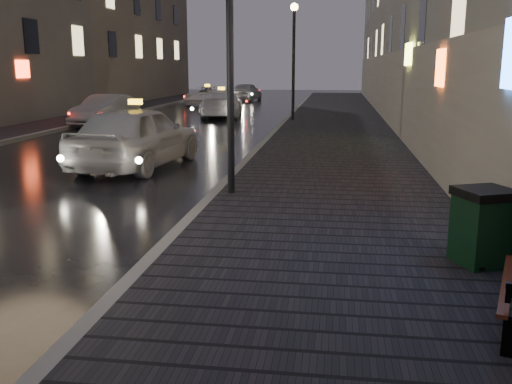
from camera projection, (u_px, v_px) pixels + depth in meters
sidewalk at (336, 124)px, 25.72m from camera, size 4.60×58.00×0.15m
curb at (283, 123)px, 26.05m from camera, size 0.20×58.00×0.15m
sidewalk_far at (73, 120)px, 27.44m from camera, size 2.40×58.00×0.15m
curb_far at (98, 121)px, 27.26m from camera, size 0.20×58.00×0.15m
building_far_c at (114, 28)px, 44.32m from camera, size 6.00×22.00×11.00m
lamp_near at (230, 20)px, 10.76m from camera, size 0.36×0.36×5.28m
lamp_far at (294, 47)px, 26.23m from camera, size 0.36×0.36×5.28m
trash_bin at (483, 226)px, 7.25m from camera, size 0.85×0.85×0.99m
taxi_near at (137, 136)px, 14.97m from camera, size 2.53×5.08×1.66m
car_left_mid at (106, 110)px, 25.73m from camera, size 1.94×4.29×1.37m
taxi_mid at (222, 104)px, 29.73m from camera, size 2.56×5.13×1.43m
taxi_far at (207, 96)px, 38.97m from camera, size 2.72×4.86×1.28m
car_far at (247, 92)px, 43.70m from camera, size 2.10×4.23×1.39m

